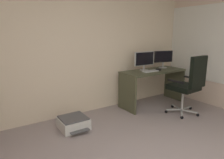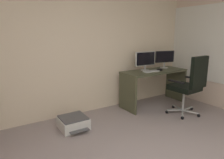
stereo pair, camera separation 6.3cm
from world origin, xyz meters
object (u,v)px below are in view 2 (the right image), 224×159
object	(u,v)px
printer	(73,122)
office_chair	(190,83)
monitor_secondary	(165,58)
keyboard	(151,71)
computer_mouse	(160,70)
monitor_main	(145,60)
desk	(154,80)

from	to	relation	value
printer	office_chair	bearing A→B (deg)	-17.89
monitor_secondary	keyboard	world-z (taller)	monitor_secondary
computer_mouse	monitor_secondary	bearing A→B (deg)	19.03
office_chair	monitor_secondary	bearing A→B (deg)	73.20
monitor_main	printer	size ratio (longest dim) A/B	0.97
office_chair	printer	bearing A→B (deg)	162.11
monitor_main	printer	xyz separation A→B (m)	(-1.72, -0.25, -0.89)
monitor_secondary	computer_mouse	world-z (taller)	monitor_secondary
desk	keyboard	size ratio (longest dim) A/B	4.16
keyboard	office_chair	xyz separation A→B (m)	(0.29, -0.71, -0.14)
desk	computer_mouse	bearing A→B (deg)	-34.60
printer	keyboard	bearing A→B (deg)	1.98
computer_mouse	office_chair	xyz separation A→B (m)	(0.04, -0.73, -0.15)
monitor_secondary	keyboard	bearing A→B (deg)	-161.68
keyboard	computer_mouse	world-z (taller)	computer_mouse
office_chair	printer	xyz separation A→B (m)	(-2.02, 0.65, -0.53)
monitor_main	computer_mouse	bearing A→B (deg)	-33.45
office_chair	monitor_main	bearing A→B (deg)	108.27
monitor_secondary	office_chair	size ratio (longest dim) A/B	0.40
monitor_secondary	monitor_main	bearing A→B (deg)	-179.99
keyboard	computer_mouse	bearing A→B (deg)	6.03
desk	printer	xyz separation A→B (m)	(-1.89, -0.14, -0.45)
desk	monitor_main	bearing A→B (deg)	147.19
desk	computer_mouse	size ratio (longest dim) A/B	14.16
monitor_main	keyboard	distance (m)	0.29
desk	monitor_secondary	size ratio (longest dim) A/B	3.15
monitor_main	monitor_secondary	size ratio (longest dim) A/B	1.11
monitor_main	keyboard	xyz separation A→B (m)	(0.00, -0.19, -0.22)
keyboard	office_chair	world-z (taller)	office_chair
desk	keyboard	xyz separation A→B (m)	(-0.16, -0.08, 0.21)
monitor_secondary	computer_mouse	size ratio (longest dim) A/B	4.50
keyboard	desk	bearing A→B (deg)	28.26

